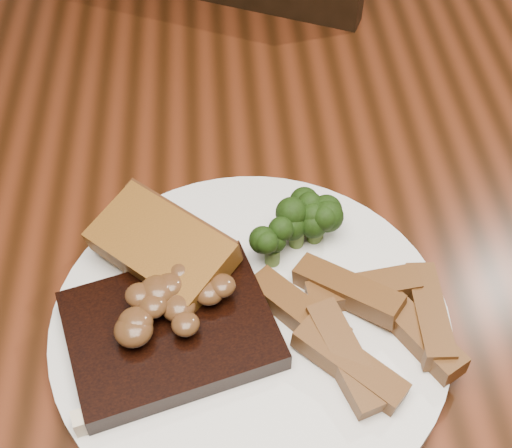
{
  "coord_description": "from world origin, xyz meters",
  "views": [
    {
      "loc": [
        -0.02,
        -0.37,
        1.24
      ],
      "look_at": [
        0.01,
        0.02,
        0.78
      ],
      "focal_mm": 50.0,
      "sensor_mm": 36.0,
      "label": 1
    }
  ],
  "objects_px": {
    "dining_table": "(250,323)",
    "potato_wedges": "(362,314)",
    "garlic_bread": "(164,262)",
    "steak": "(171,331)",
    "chair_far": "(234,100)",
    "plate": "(251,326)"
  },
  "relations": [
    {
      "from": "plate",
      "to": "steak",
      "type": "distance_m",
      "value": 0.06
    },
    {
      "from": "potato_wedges",
      "to": "dining_table",
      "type": "bearing_deg",
      "value": 138.81
    },
    {
      "from": "steak",
      "to": "garlic_bread",
      "type": "height_order",
      "value": "garlic_bread"
    },
    {
      "from": "chair_far",
      "to": "dining_table",
      "type": "bearing_deg",
      "value": 113.38
    },
    {
      "from": "plate",
      "to": "dining_table",
      "type": "bearing_deg",
      "value": 87.16
    },
    {
      "from": "plate",
      "to": "steak",
      "type": "bearing_deg",
      "value": -169.69
    },
    {
      "from": "garlic_bread",
      "to": "potato_wedges",
      "type": "bearing_deg",
      "value": 19.83
    },
    {
      "from": "steak",
      "to": "potato_wedges",
      "type": "bearing_deg",
      "value": -14.35
    },
    {
      "from": "chair_far",
      "to": "potato_wedges",
      "type": "relative_size",
      "value": 7.7
    },
    {
      "from": "dining_table",
      "to": "potato_wedges",
      "type": "distance_m",
      "value": 0.16
    },
    {
      "from": "steak",
      "to": "potato_wedges",
      "type": "height_order",
      "value": "potato_wedges"
    },
    {
      "from": "dining_table",
      "to": "steak",
      "type": "bearing_deg",
      "value": -129.84
    },
    {
      "from": "dining_table",
      "to": "chair_far",
      "type": "distance_m",
      "value": 0.56
    },
    {
      "from": "dining_table",
      "to": "steak",
      "type": "height_order",
      "value": "steak"
    },
    {
      "from": "chair_far",
      "to": "plate",
      "type": "bearing_deg",
      "value": 113.15
    },
    {
      "from": "dining_table",
      "to": "steak",
      "type": "xyz_separation_m",
      "value": [
        -0.06,
        -0.08,
        0.12
      ]
    },
    {
      "from": "garlic_bread",
      "to": "steak",
      "type": "bearing_deg",
      "value": -43.61
    },
    {
      "from": "steak",
      "to": "chair_far",
      "type": "bearing_deg",
      "value": 67.01
    },
    {
      "from": "potato_wedges",
      "to": "steak",
      "type": "bearing_deg",
      "value": -177.99
    },
    {
      "from": "dining_table",
      "to": "chair_far",
      "type": "xyz_separation_m",
      "value": [
        0.01,
        0.54,
        -0.17
      ]
    },
    {
      "from": "potato_wedges",
      "to": "chair_far",
      "type": "bearing_deg",
      "value": 97.08
    },
    {
      "from": "steak",
      "to": "dining_table",
      "type": "bearing_deg",
      "value": 33.79
    }
  ]
}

